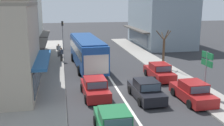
% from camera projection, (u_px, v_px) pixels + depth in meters
% --- Properties ---
extents(ground_plane, '(140.00, 140.00, 0.00)m').
position_uv_depth(ground_plane, '(117.00, 89.00, 21.67)').
color(ground_plane, '#2D2D30').
extents(lane_centre_line, '(0.20, 28.00, 0.01)m').
position_uv_depth(lane_centre_line, '(108.00, 75.00, 25.49)').
color(lane_centre_line, silver).
rests_on(lane_centre_line, ground).
extents(sidewalk_left, '(5.20, 44.00, 0.14)m').
position_uv_depth(sidewalk_left, '(38.00, 73.00, 26.13)').
color(sidewalk_left, gray).
rests_on(sidewalk_left, ground).
extents(kerb_right, '(2.80, 44.00, 0.12)m').
position_uv_depth(kerb_right, '(161.00, 67.00, 28.54)').
color(kerb_right, gray).
rests_on(kerb_right, ground).
extents(shopfront_mid_block, '(7.61, 7.86, 7.60)m').
position_uv_depth(shopfront_mid_block, '(3.00, 34.00, 26.83)').
color(shopfront_mid_block, gray).
rests_on(shopfront_mid_block, ground).
extents(shopfront_far_end, '(7.47, 8.20, 8.56)m').
position_uv_depth(shopfront_far_end, '(16.00, 23.00, 34.60)').
color(shopfront_far_end, silver).
rests_on(shopfront_far_end, ground).
extents(building_right_far, '(8.43, 12.99, 10.16)m').
position_uv_depth(building_right_far, '(160.00, 14.00, 42.27)').
color(building_right_far, '#84939E').
rests_on(building_right_far, ground).
extents(city_bus, '(3.18, 10.98, 3.23)m').
position_uv_depth(city_bus, '(87.00, 50.00, 28.29)').
color(city_bus, '#1E4C99').
rests_on(city_bus, ground).
extents(sedan_adjacent_lane_lead, '(1.96, 4.23, 1.47)m').
position_uv_depth(sedan_adjacent_lane_lead, '(146.00, 90.00, 19.25)').
color(sedan_adjacent_lane_lead, black).
rests_on(sedan_adjacent_lane_lead, ground).
extents(sedan_queue_far_back, '(1.91, 4.21, 1.47)m').
position_uv_depth(sedan_queue_far_back, '(114.00, 124.00, 13.96)').
color(sedan_queue_far_back, '#1E6638').
rests_on(sedan_queue_far_back, ground).
extents(sedan_queue_gap_filler, '(2.02, 4.26, 1.47)m').
position_uv_depth(sedan_queue_gap_filler, '(95.00, 88.00, 19.78)').
color(sedan_queue_gap_filler, maroon).
rests_on(sedan_queue_gap_filler, ground).
extents(parked_sedan_kerb_front, '(1.97, 4.24, 1.47)m').
position_uv_depth(parked_sedan_kerb_front, '(192.00, 92.00, 18.87)').
color(parked_sedan_kerb_front, maroon).
rests_on(parked_sedan_kerb_front, ground).
extents(parked_sedan_kerb_second, '(1.93, 4.22, 1.47)m').
position_uv_depth(parked_sedan_kerb_second, '(159.00, 72.00, 24.32)').
color(parked_sedan_kerb_second, maroon).
rests_on(parked_sedan_kerb_second, ground).
extents(traffic_light_downstreet, '(0.32, 0.24, 4.20)m').
position_uv_depth(traffic_light_downstreet, '(63.00, 30.00, 38.98)').
color(traffic_light_downstreet, gray).
rests_on(traffic_light_downstreet, ground).
extents(directional_road_sign, '(0.10, 1.40, 3.60)m').
position_uv_depth(directional_road_sign, '(207.00, 64.00, 18.72)').
color(directional_road_sign, gray).
rests_on(directional_road_sign, ground).
extents(street_tree_right, '(1.65, 1.84, 4.28)m').
position_uv_depth(street_tree_right, '(164.00, 51.00, 27.35)').
color(street_tree_right, brown).
rests_on(street_tree_right, ground).
extents(pedestrian_with_handbag_near, '(0.65, 0.38, 1.63)m').
position_uv_depth(pedestrian_with_handbag_near, '(59.00, 49.00, 33.43)').
color(pedestrian_with_handbag_near, '#333338').
rests_on(pedestrian_with_handbag_near, sidewalk_left).
extents(pedestrian_browsing_midblock, '(0.44, 0.42, 1.63)m').
position_uv_depth(pedestrian_browsing_midblock, '(61.00, 53.00, 30.79)').
color(pedestrian_browsing_midblock, '#4C4742').
rests_on(pedestrian_browsing_midblock, sidewalk_left).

